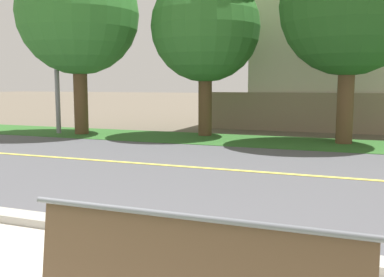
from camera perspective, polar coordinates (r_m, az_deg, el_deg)
ground_plane at (r=10.29m, az=7.34°, el=-2.58°), size 140.00×140.00×0.00m
curb_edge at (r=5.12m, az=-8.19°, el=-11.95°), size 44.00×0.30×0.11m
street_asphalt at (r=8.87m, az=5.03°, el=-4.09°), size 52.00×8.00×0.01m
road_centre_line at (r=8.87m, az=5.03°, el=-4.06°), size 48.00×0.14×0.01m
far_verge_grass at (r=13.29m, az=10.51°, el=-0.43°), size 48.00×2.80×0.02m
streetlamp at (r=16.25m, az=-16.90°, el=14.93°), size 0.24×2.10×7.03m
shade_tree_far_left at (r=15.61m, az=-14.32°, el=16.49°), size 4.04×4.04×6.66m
shade_tree_left at (r=14.64m, az=2.09°, el=15.25°), size 3.55×3.55×5.85m
garden_wall at (r=16.32m, az=23.58°, el=2.92°), size 13.00×0.36×1.40m
house_across_street at (r=19.54m, az=23.27°, el=11.05°), size 10.02×6.91×6.43m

